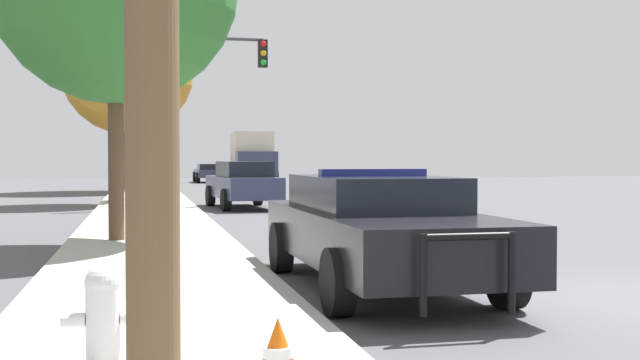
{
  "coord_description": "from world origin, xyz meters",
  "views": [
    {
      "loc": [
        -5.28,
        -8.32,
        1.62
      ],
      "look_at": [
        -0.78,
        11.76,
        1.05
      ],
      "focal_mm": 45.0,
      "sensor_mm": 36.0,
      "label": 1
    }
  ],
  "objects_px": {
    "traffic_light": "(194,83)",
    "police_car": "(378,227)",
    "traffic_cone": "(278,356)",
    "fire_hydrant": "(103,313)",
    "tree_sidewalk_mid": "(116,52)",
    "car_background_midblock": "(243,184)",
    "tree_sidewalk_far": "(128,69)",
    "car_background_distant": "(210,172)",
    "box_truck": "(252,156)"
  },
  "relations": [
    {
      "from": "traffic_light",
      "to": "police_car",
      "type": "bearing_deg",
      "value": -85.88
    },
    {
      "from": "police_car",
      "to": "traffic_cone",
      "type": "distance_m",
      "value": 5.07
    },
    {
      "from": "fire_hydrant",
      "to": "traffic_light",
      "type": "relative_size",
      "value": 0.13
    },
    {
      "from": "tree_sidewalk_mid",
      "to": "fire_hydrant",
      "type": "bearing_deg",
      "value": -88.65
    },
    {
      "from": "car_background_midblock",
      "to": "tree_sidewalk_far",
      "type": "xyz_separation_m",
      "value": [
        -3.8,
        13.93,
        5.1
      ]
    },
    {
      "from": "traffic_light",
      "to": "tree_sidewalk_mid",
      "type": "height_order",
      "value": "tree_sidewalk_mid"
    },
    {
      "from": "fire_hydrant",
      "to": "car_background_distant",
      "type": "distance_m",
      "value": 47.31
    },
    {
      "from": "car_background_midblock",
      "to": "tree_sidewalk_mid",
      "type": "height_order",
      "value": "tree_sidewalk_mid"
    },
    {
      "from": "police_car",
      "to": "box_truck",
      "type": "relative_size",
      "value": 0.76
    },
    {
      "from": "police_car",
      "to": "tree_sidewalk_mid",
      "type": "bearing_deg",
      "value": -79.58
    },
    {
      "from": "fire_hydrant",
      "to": "tree_sidewalk_far",
      "type": "distance_m",
      "value": 34.1
    },
    {
      "from": "car_background_distant",
      "to": "tree_sidewalk_far",
      "type": "relative_size",
      "value": 0.48
    },
    {
      "from": "traffic_light",
      "to": "tree_sidewalk_far",
      "type": "bearing_deg",
      "value": 99.63
    },
    {
      "from": "police_car",
      "to": "car_background_midblock",
      "type": "distance_m",
      "value": 16.07
    },
    {
      "from": "fire_hydrant",
      "to": "car_background_midblock",
      "type": "relative_size",
      "value": 0.16
    },
    {
      "from": "car_background_midblock",
      "to": "police_car",
      "type": "bearing_deg",
      "value": -95.88
    },
    {
      "from": "police_car",
      "to": "box_truck",
      "type": "xyz_separation_m",
      "value": [
        4.18,
        42.05,
        0.98
      ]
    },
    {
      "from": "box_truck",
      "to": "fire_hydrant",
      "type": "bearing_deg",
      "value": 83.39
    },
    {
      "from": "traffic_light",
      "to": "traffic_cone",
      "type": "height_order",
      "value": "traffic_light"
    },
    {
      "from": "fire_hydrant",
      "to": "tree_sidewalk_far",
      "type": "xyz_separation_m",
      "value": [
        -0.32,
        33.67,
        5.38
      ]
    },
    {
      "from": "traffic_light",
      "to": "tree_sidewalk_mid",
      "type": "relative_size",
      "value": 0.74
    },
    {
      "from": "box_truck",
      "to": "traffic_cone",
      "type": "distance_m",
      "value": 47.11
    },
    {
      "from": "car_background_distant",
      "to": "traffic_cone",
      "type": "relative_size",
      "value": 8.86
    },
    {
      "from": "car_background_midblock",
      "to": "traffic_cone",
      "type": "distance_m",
      "value": 20.84
    },
    {
      "from": "tree_sidewalk_far",
      "to": "traffic_cone",
      "type": "distance_m",
      "value": 35.09
    },
    {
      "from": "car_background_midblock",
      "to": "box_truck",
      "type": "height_order",
      "value": "box_truck"
    },
    {
      "from": "traffic_light",
      "to": "box_truck",
      "type": "bearing_deg",
      "value": 78.11
    },
    {
      "from": "traffic_light",
      "to": "traffic_cone",
      "type": "xyz_separation_m",
      "value": [
        -0.85,
        -21.18,
        -3.65
      ]
    },
    {
      "from": "fire_hydrant",
      "to": "police_car",
      "type": "bearing_deg",
      "value": 49.32
    },
    {
      "from": "box_truck",
      "to": "traffic_cone",
      "type": "relative_size",
      "value": 14.6
    },
    {
      "from": "traffic_light",
      "to": "tree_sidewalk_mid",
      "type": "distance_m",
      "value": 3.95
    },
    {
      "from": "police_car",
      "to": "fire_hydrant",
      "type": "bearing_deg",
      "value": 48.91
    },
    {
      "from": "traffic_light",
      "to": "car_background_midblock",
      "type": "height_order",
      "value": "traffic_light"
    },
    {
      "from": "fire_hydrant",
      "to": "traffic_light",
      "type": "xyz_separation_m",
      "value": [
        1.96,
        20.23,
        3.51
      ]
    },
    {
      "from": "car_background_distant",
      "to": "traffic_cone",
      "type": "bearing_deg",
      "value": -94.79
    },
    {
      "from": "police_car",
      "to": "tree_sidewalk_far",
      "type": "relative_size",
      "value": 0.6
    },
    {
      "from": "fire_hydrant",
      "to": "traffic_cone",
      "type": "xyz_separation_m",
      "value": [
        1.11,
        -0.95,
        -0.14
      ]
    },
    {
      "from": "tree_sidewalk_mid",
      "to": "traffic_light",
      "type": "bearing_deg",
      "value": -47.92
    },
    {
      "from": "fire_hydrant",
      "to": "tree_sidewalk_mid",
      "type": "xyz_separation_m",
      "value": [
        -0.54,
        23.0,
        4.79
      ]
    },
    {
      "from": "car_background_midblock",
      "to": "box_truck",
      "type": "bearing_deg",
      "value": 76.86
    },
    {
      "from": "police_car",
      "to": "tree_sidewalk_far",
      "type": "height_order",
      "value": "tree_sidewalk_far"
    },
    {
      "from": "tree_sidewalk_mid",
      "to": "police_car",
      "type": "bearing_deg",
      "value": -79.17
    },
    {
      "from": "car_background_midblock",
      "to": "car_background_distant",
      "type": "distance_m",
      "value": 27.36
    },
    {
      "from": "tree_sidewalk_far",
      "to": "car_background_midblock",
      "type": "bearing_deg",
      "value": -74.74
    },
    {
      "from": "fire_hydrant",
      "to": "tree_sidewalk_far",
      "type": "bearing_deg",
      "value": 90.54
    },
    {
      "from": "traffic_cone",
      "to": "tree_sidewalk_far",
      "type": "bearing_deg",
      "value": 92.36
    },
    {
      "from": "fire_hydrant",
      "to": "traffic_cone",
      "type": "height_order",
      "value": "fire_hydrant"
    },
    {
      "from": "car_background_midblock",
      "to": "tree_sidewalk_mid",
      "type": "relative_size",
      "value": 0.63
    },
    {
      "from": "fire_hydrant",
      "to": "traffic_cone",
      "type": "bearing_deg",
      "value": -40.61
    },
    {
      "from": "car_background_midblock",
      "to": "tree_sidewalk_far",
      "type": "relative_size",
      "value": 0.52
    }
  ]
}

